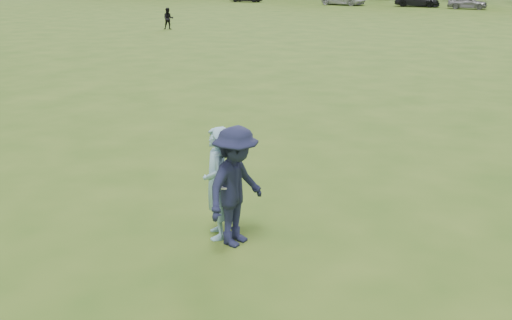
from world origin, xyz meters
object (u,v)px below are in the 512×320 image
Objects in this scene: car_d at (417,0)px; car_e at (468,3)px; defender at (236,187)px; thrower at (217,183)px; player_far_a at (168,19)px.

car_d reaches higher than car_e.
car_e is at bearing 11.57° from defender.
car_d is 1.23× the size of car_e.
car_e is (-7.01, 59.65, -0.31)m from defender.
car_d is (-12.17, 60.72, -0.24)m from thrower.
player_far_a reaches higher than car_d.
thrower is at bearing -175.39° from car_e.
player_far_a is at bearing 43.25° from defender.
defender is 35.06m from player_far_a.
defender reaches higher than car_d.
defender is (0.41, -0.09, 0.04)m from thrower.
car_d is at bearing 16.56° from defender.
car_e is (5.57, -1.16, -0.03)m from car_d.
car_e is at bearing -105.86° from car_d.
thrower is 34.74m from player_far_a.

